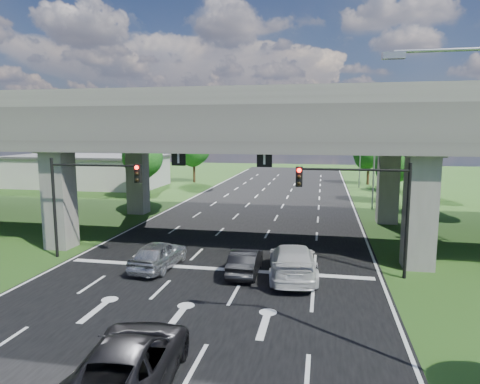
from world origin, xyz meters
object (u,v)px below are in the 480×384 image
(car_trailing, at_px, (129,362))
(car_dark, at_px, (245,262))
(car_silver, at_px, (159,255))
(streetlight_far, at_px, (370,149))
(signal_right, at_px, (364,197))
(streetlight_beyond, at_px, (357,144))
(car_white, at_px, (293,261))
(signal_left, at_px, (86,189))

(car_trailing, bearing_deg, car_dark, -104.13)
(car_silver, bearing_deg, streetlight_far, -117.82)
(car_dark, bearing_deg, car_trailing, 80.47)
(car_silver, height_order, car_trailing, car_trailing)
(signal_right, distance_m, car_silver, 11.44)
(streetlight_far, relative_size, streetlight_beyond, 1.00)
(streetlight_beyond, distance_m, car_dark, 38.27)
(streetlight_beyond, bearing_deg, car_dark, -102.64)
(car_dark, bearing_deg, streetlight_beyond, -104.08)
(car_silver, bearing_deg, signal_right, -170.80)
(streetlight_beyond, height_order, car_silver, streetlight_beyond)
(car_dark, bearing_deg, car_white, 178.57)
(streetlight_far, relative_size, car_dark, 2.44)
(car_silver, height_order, car_white, car_white)
(signal_right, height_order, car_silver, signal_right)
(signal_left, height_order, streetlight_beyond, streetlight_beyond)
(signal_right, bearing_deg, streetlight_far, 83.53)
(signal_left, xyz_separation_m, car_silver, (4.76, -0.94, -3.38))
(signal_left, distance_m, streetlight_beyond, 40.30)
(streetlight_far, distance_m, car_white, 22.35)
(streetlight_far, height_order, streetlight_beyond, same)
(signal_right, relative_size, car_white, 1.02)
(signal_left, xyz_separation_m, car_white, (12.11, -0.94, -3.30))
(signal_right, distance_m, car_white, 4.93)
(signal_right, xyz_separation_m, signal_left, (-15.65, 0.00, 0.00))
(streetlight_beyond, relative_size, car_trailing, 1.70)
(streetlight_far, bearing_deg, car_white, -105.47)
(car_silver, bearing_deg, streetlight_beyond, -105.33)
(car_dark, bearing_deg, signal_left, -7.03)
(signal_left, xyz_separation_m, car_dark, (9.62, -0.94, -3.48))
(car_dark, distance_m, car_white, 2.49)
(car_white, bearing_deg, streetlight_far, -111.52)
(signal_left, relative_size, streetlight_far, 0.60)
(streetlight_far, distance_m, car_dark, 23.16)
(signal_left, xyz_separation_m, streetlight_beyond, (17.92, 36.06, 1.66))
(car_white, xyz_separation_m, car_trailing, (-4.01, -10.69, -0.04))
(signal_right, height_order, car_dark, signal_right)
(streetlight_beyond, relative_size, car_dark, 2.44)
(car_white, bearing_deg, car_silver, -6.05)
(signal_left, height_order, car_trailing, signal_left)
(car_dark, bearing_deg, car_silver, -1.43)
(streetlight_beyond, height_order, car_white, streetlight_beyond)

